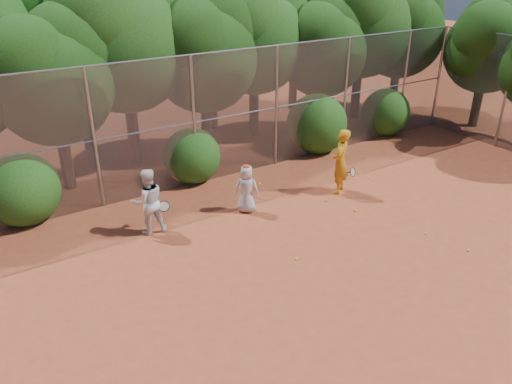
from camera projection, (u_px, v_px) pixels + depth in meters
ground at (348, 263)px, 11.79m from camera, size 80.00×80.00×0.00m
fence_back at (220, 116)px, 15.41m from camera, size 20.05×0.09×4.03m
fence_side at (506, 92)px, 17.98m from camera, size 0.09×6.09×4.03m
tree_2 at (52, 72)px, 14.06m from camera, size 3.99×3.47×5.47m
tree_3 at (123, 30)px, 15.68m from camera, size 4.89×4.26×6.70m
tree_4 at (204, 47)px, 16.69m from camera, size 4.19×3.64×5.73m
tree_5 at (255, 29)px, 18.38m from camera, size 4.51×3.92×6.17m
tree_6 at (324, 43)px, 19.06m from camera, size 3.86×3.36×5.29m
tree_7 at (363, 15)px, 20.37m from camera, size 4.77×4.14×6.53m
tree_8 at (402, 25)px, 21.30m from camera, size 4.25×3.70×5.82m
tree_10 at (72, 18)px, 16.77m from camera, size 5.15×4.48×7.06m
tree_11 at (210, 23)px, 19.06m from camera, size 4.64×4.03×6.35m
tree_12 at (296, 6)px, 21.54m from camera, size 5.02×4.37×6.88m
tree_13 at (489, 41)px, 19.61m from camera, size 3.86×3.36×5.29m
bush_0 at (21, 186)px, 13.27m from camera, size 2.00×2.00×2.00m
bush_1 at (192, 153)px, 15.71m from camera, size 1.80×1.80×1.80m
bush_2 at (317, 121)px, 18.03m from camera, size 2.20×2.20×2.20m
bush_3 at (386, 110)px, 19.77m from camera, size 1.90×1.90×1.90m
player_yellow at (340, 162)px, 14.83m from camera, size 0.95×0.81×2.00m
player_teen at (247, 188)px, 13.85m from camera, size 0.80×0.79×1.42m
player_white at (148, 202)px, 12.72m from camera, size 0.95×0.84×1.77m
ball_0 at (355, 211)px, 14.10m from camera, size 0.07×0.07×0.07m
ball_1 at (326, 200)px, 14.67m from camera, size 0.07×0.07×0.07m
ball_2 at (468, 250)px, 12.22m from camera, size 0.07×0.07×0.07m
ball_3 at (426, 234)px, 12.94m from camera, size 0.07×0.07×0.07m
ball_4 at (296, 259)px, 11.87m from camera, size 0.07×0.07×0.07m
ball_5 at (368, 178)px, 16.14m from camera, size 0.07×0.07×0.07m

